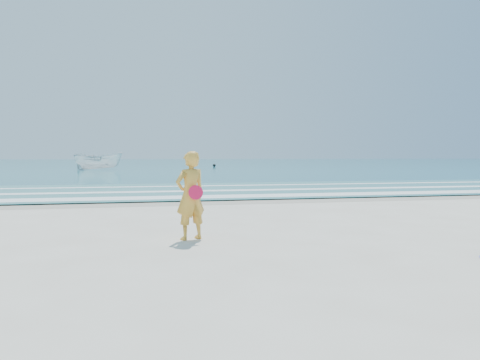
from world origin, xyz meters
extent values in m
plane|color=silver|center=(0.00, 0.00, 0.00)|extent=(400.00, 400.00, 0.00)
cube|color=#B2A893|center=(0.00, 9.00, 0.00)|extent=(400.00, 2.40, 0.00)
cube|color=#19727F|center=(0.00, 105.00, 0.02)|extent=(400.00, 190.00, 0.04)
cube|color=#59B7AD|center=(0.00, 14.00, 0.04)|extent=(400.00, 10.00, 0.01)
cube|color=white|center=(0.00, 10.30, 0.05)|extent=(400.00, 1.40, 0.01)
cube|color=white|center=(0.00, 13.20, 0.05)|extent=(400.00, 0.90, 0.01)
cube|color=white|center=(0.00, 16.50, 0.05)|extent=(400.00, 0.60, 0.01)
imported|color=white|center=(-5.73, 45.65, 1.01)|extent=(5.10, 2.04, 1.95)
sphere|color=black|center=(8.67, 56.14, 0.25)|extent=(0.41, 0.41, 0.41)
imported|color=gold|center=(-0.81, 1.85, 0.83)|extent=(0.72, 0.61, 1.67)
cylinder|color=#FF1649|center=(-0.73, 1.67, 0.90)|extent=(0.27, 0.08, 0.27)
camera|label=1|loc=(-1.80, -6.91, 1.59)|focal=35.00mm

